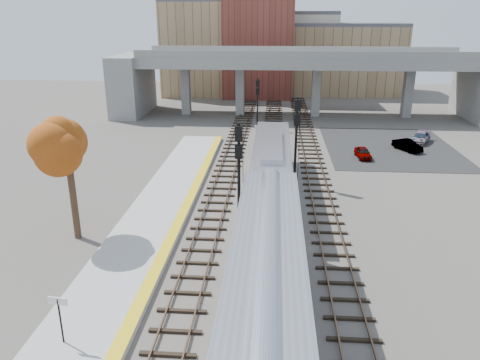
% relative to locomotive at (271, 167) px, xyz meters
% --- Properties ---
extents(ground, '(160.00, 160.00, 0.00)m').
position_rel_locomotive_xyz_m(ground, '(-1.00, -12.56, -2.28)').
color(ground, '#47423D').
rests_on(ground, ground).
extents(platform, '(4.50, 60.00, 0.35)m').
position_rel_locomotive_xyz_m(platform, '(-8.25, -12.56, -2.10)').
color(platform, '#9E9E99').
rests_on(platform, ground).
extents(yellow_strip, '(0.70, 60.00, 0.01)m').
position_rel_locomotive_xyz_m(yellow_strip, '(-6.35, -12.56, -1.92)').
color(yellow_strip, yellow).
rests_on(yellow_strip, platform).
extents(tracks, '(10.70, 95.00, 0.25)m').
position_rel_locomotive_xyz_m(tracks, '(-0.07, -0.06, -2.20)').
color(tracks, black).
rests_on(tracks, ground).
extents(overpass, '(54.00, 12.00, 9.50)m').
position_rel_locomotive_xyz_m(overpass, '(3.92, 32.44, 3.53)').
color(overpass, slate).
rests_on(overpass, ground).
extents(buildings_far, '(43.00, 21.00, 20.60)m').
position_rel_locomotive_xyz_m(buildings_far, '(0.26, 54.01, 5.60)').
color(buildings_far, '#A0845C').
rests_on(buildings_far, ground).
extents(parking_lot, '(14.00, 18.00, 0.04)m').
position_rel_locomotive_xyz_m(parking_lot, '(13.00, 15.44, -2.26)').
color(parking_lot, black).
rests_on(parking_lot, ground).
extents(locomotive, '(3.02, 19.05, 4.10)m').
position_rel_locomotive_xyz_m(locomotive, '(0.00, 0.00, 0.00)').
color(locomotive, '#A8AAB2').
rests_on(locomotive, ground).
extents(coach, '(3.03, 25.00, 5.00)m').
position_rel_locomotive_xyz_m(coach, '(-0.00, -22.61, 0.52)').
color(coach, '#A8AAB2').
rests_on(coach, ground).
extents(signal_mast_near, '(0.60, 0.64, 7.48)m').
position_rel_locomotive_xyz_m(signal_mast_near, '(-2.10, -7.15, 1.51)').
color(signal_mast_near, '#9E9E99').
rests_on(signal_mast_near, ground).
extents(signal_mast_mid, '(0.60, 0.64, 7.57)m').
position_rel_locomotive_xyz_m(signal_mast_mid, '(2.00, 2.45, 1.57)').
color(signal_mast_mid, '#9E9E99').
rests_on(signal_mast_mid, ground).
extents(signal_mast_far, '(0.60, 0.64, 6.34)m').
position_rel_locomotive_xyz_m(signal_mast_far, '(-2.10, 23.66, 0.73)').
color(signal_mast_far, '#9E9E99').
rests_on(signal_mast_far, ground).
extents(station_sign, '(0.90, 0.16, 2.27)m').
position_rel_locomotive_xyz_m(station_sign, '(-8.86, -19.71, -0.30)').
color(station_sign, black).
rests_on(station_sign, platform).
extents(tree, '(3.60, 3.60, 8.81)m').
position_rel_locomotive_xyz_m(tree, '(-12.64, -9.03, 4.26)').
color(tree, '#382619').
rests_on(tree, ground).
extents(car_a, '(1.55, 3.31, 1.10)m').
position_rel_locomotive_xyz_m(car_a, '(9.30, 10.88, -1.69)').
color(car_a, '#99999E').
rests_on(car_a, parking_lot).
extents(car_b, '(2.84, 3.78, 1.19)m').
position_rel_locomotive_xyz_m(car_b, '(14.55, 13.99, -1.64)').
color(car_b, '#99999E').
rests_on(car_b, parking_lot).
extents(car_c, '(3.40, 4.45, 1.20)m').
position_rel_locomotive_xyz_m(car_c, '(16.91, 17.54, -1.64)').
color(car_c, '#99999E').
rests_on(car_c, parking_lot).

